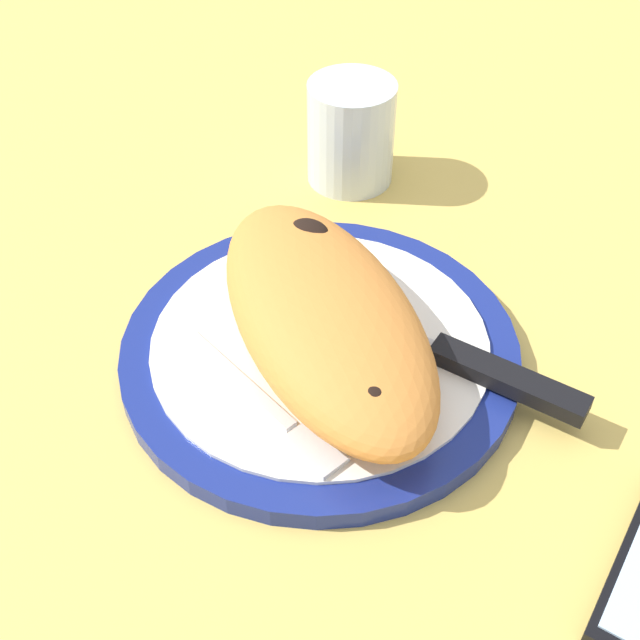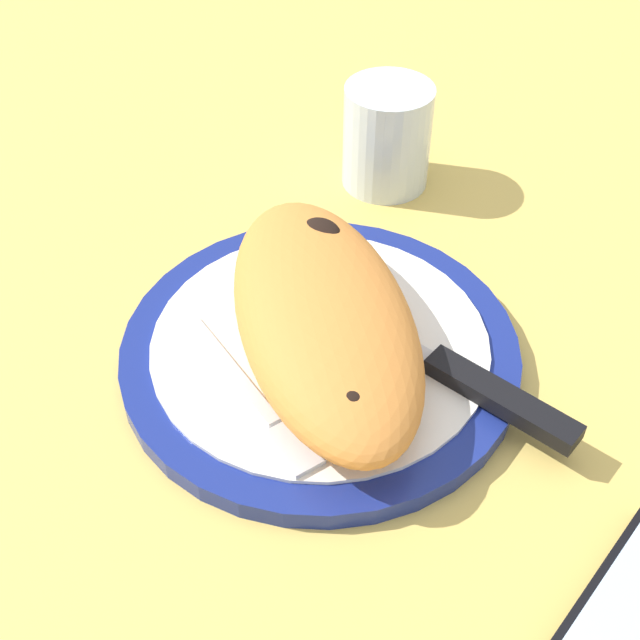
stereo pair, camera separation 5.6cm
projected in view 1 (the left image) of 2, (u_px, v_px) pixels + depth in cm
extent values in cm
cube|color=#DBB756|center=(320.00, 372.00, 60.24)|extent=(150.00, 150.00, 3.00)
cylinder|color=navy|center=(320.00, 351.00, 58.68)|extent=(28.25, 28.25, 1.50)
cylinder|color=white|center=(320.00, 342.00, 58.05)|extent=(23.90, 23.90, 0.30)
ellipsoid|color=orange|center=(328.00, 315.00, 55.67)|extent=(27.24, 16.49, 5.70)
ellipsoid|color=black|center=(372.00, 389.00, 48.56)|extent=(2.02, 1.84, 0.62)
ellipsoid|color=black|center=(310.00, 231.00, 59.10)|extent=(3.58, 3.14, 1.06)
cube|color=silver|center=(238.00, 380.00, 55.02)|extent=(11.51, 2.68, 0.40)
cube|color=silver|center=(315.00, 449.00, 50.87)|extent=(4.29, 2.79, 0.40)
cube|color=silver|center=(343.00, 312.00, 59.74)|extent=(13.89, 7.53, 0.40)
cube|color=black|center=(508.00, 379.00, 54.54)|extent=(10.79, 6.39, 1.20)
cylinder|color=silver|center=(351.00, 133.00, 72.36)|extent=(7.72, 7.72, 9.24)
cylinder|color=silver|center=(350.00, 155.00, 73.95)|extent=(7.10, 7.10, 4.28)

